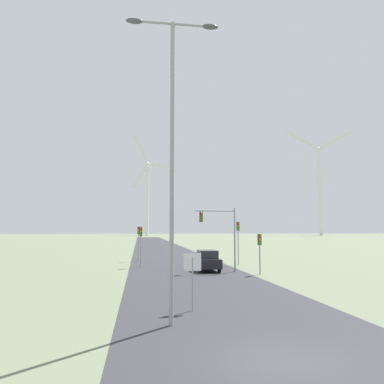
# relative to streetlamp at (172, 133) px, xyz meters

# --- Properties ---
(ground_plane) EXTENTS (600.00, 600.00, 0.00)m
(ground_plane) POSITION_rel_streetlamp_xyz_m (2.85, -4.33, -7.55)
(ground_plane) COLOR #667056
(road_surface) EXTENTS (10.00, 240.00, 0.01)m
(road_surface) POSITION_rel_streetlamp_xyz_m (2.85, 43.67, -7.54)
(road_surface) COLOR #2D2D33
(road_surface) RESTS_ON ground
(streetlamp) EXTENTS (3.87, 0.32, 12.30)m
(streetlamp) POSITION_rel_streetlamp_xyz_m (0.00, 0.00, 0.00)
(streetlamp) COLOR #93999E
(streetlamp) RESTS_ON ground
(stop_sign_near) EXTENTS (0.81, 0.07, 2.59)m
(stop_sign_near) POSITION_rel_streetlamp_xyz_m (1.18, 2.47, -5.74)
(stop_sign_near) COLOR #93999E
(stop_sign_near) RESTS_ON ground
(traffic_light_post_near_left) EXTENTS (0.28, 0.34, 3.90)m
(traffic_light_post_near_left) POSITION_rel_streetlamp_xyz_m (-1.10, 22.55, -4.69)
(traffic_light_post_near_left) COLOR #93999E
(traffic_light_post_near_left) RESTS_ON ground
(traffic_light_post_near_right) EXTENTS (0.28, 0.34, 4.47)m
(traffic_light_post_near_right) POSITION_rel_streetlamp_xyz_m (8.96, 23.40, -4.29)
(traffic_light_post_near_right) COLOR #93999E
(traffic_light_post_near_right) RESTS_ON ground
(traffic_light_post_mid_left) EXTENTS (0.28, 0.33, 4.00)m
(traffic_light_post_mid_left) POSITION_rel_streetlamp_xyz_m (-1.33, 29.32, -4.61)
(traffic_light_post_mid_left) COLOR #93999E
(traffic_light_post_mid_left) RESTS_ON ground
(traffic_light_post_mid_right) EXTENTS (0.28, 0.34, 3.29)m
(traffic_light_post_mid_right) POSITION_rel_streetlamp_xyz_m (8.62, 15.31, -5.13)
(traffic_light_post_mid_right) COLOR #93999E
(traffic_light_post_mid_right) RESTS_ON ground
(traffic_light_mast_overhead) EXTENTS (3.61, 0.35, 5.55)m
(traffic_light_mast_overhead) POSITION_rel_streetlamp_xyz_m (5.83, 17.53, -3.64)
(traffic_light_mast_overhead) COLOR #93999E
(traffic_light_mast_overhead) RESTS_ON ground
(car_approaching) EXTENTS (1.92, 4.15, 1.83)m
(car_approaching) POSITION_rel_streetlamp_xyz_m (4.76, 18.40, -6.63)
(car_approaching) COLOR black
(car_approaching) RESTS_ON ground
(wind_turbine_left) EXTENTS (26.41, 14.21, 61.27)m
(wind_turbine_left) POSITION_rel_streetlamp_xyz_m (3.37, 216.85, 19.83)
(wind_turbine_left) COLOR white
(wind_turbine_left) RESTS_ON ground
(wind_turbine_center) EXTENTS (37.66, 15.98, 67.48)m
(wind_turbine_center) POSITION_rel_streetlamp_xyz_m (110.25, 203.92, 25.70)
(wind_turbine_center) COLOR white
(wind_turbine_center) RESTS_ON ground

